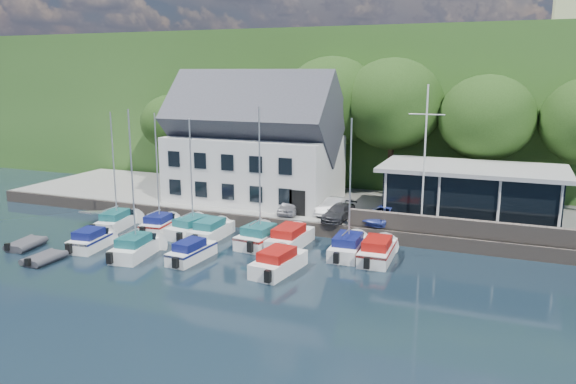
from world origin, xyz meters
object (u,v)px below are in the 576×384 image
(boat_r1_6, at_px, (350,191))
(car_white, at_px, (334,206))
(car_silver, at_px, (290,205))
(boat_r1_7, at_px, (378,248))
(car_dgrey, at_px, (339,212))
(boat_r2_1, at_px, (133,189))
(boat_r1_4, at_px, (260,180))
(dinghy_0, at_px, (26,243))
(boat_r1_3, at_px, (212,228))
(harbor_building, at_px, (254,150))
(boat_r2_3, at_px, (279,260))
(flagpole, at_px, (424,158))
(boat_r1_2, at_px, (191,178))
(boat_r1_5, at_px, (290,236))
(dinghy_1, at_px, (44,257))
(boat_r1_0, at_px, (114,174))
(boat_r1_1, at_px, (158,178))
(boat_r2_2, at_px, (192,250))
(boat_r2_0, at_px, (91,238))
(club_pavilion, at_px, (471,193))
(car_blue, at_px, (384,214))

(boat_r1_6, bearing_deg, car_white, 113.21)
(car_silver, bearing_deg, boat_r1_7, -41.36)
(car_white, height_order, car_dgrey, car_white)
(car_silver, bearing_deg, boat_r2_1, -128.92)
(boat_r1_4, height_order, dinghy_0, boat_r1_4)
(boat_r1_3, height_order, boat_r1_4, boat_r1_4)
(boat_r1_6, distance_m, boat_r1_7, 4.13)
(harbor_building, distance_m, boat_r2_3, 16.33)
(flagpole, distance_m, boat_r2_1, 19.73)
(boat_r1_4, bearing_deg, boat_r1_6, 9.89)
(boat_r2_3, bearing_deg, boat_r1_2, 158.74)
(car_dgrey, height_order, boat_r1_5, car_dgrey)
(flagpole, distance_m, boat_r1_5, 10.72)
(boat_r1_4, bearing_deg, boat_r2_1, -135.86)
(flagpole, bearing_deg, dinghy_1, -148.59)
(boat_r1_3, distance_m, dinghy_1, 11.34)
(car_dgrey, height_order, boat_r1_6, boat_r1_6)
(boat_r1_7, bearing_deg, boat_r1_5, 174.29)
(dinghy_0, bearing_deg, boat_r1_0, 59.33)
(boat_r1_6, height_order, dinghy_0, boat_r1_6)
(boat_r1_0, distance_m, boat_r1_1, 3.64)
(boat_r1_0, height_order, boat_r2_1, boat_r2_1)
(flagpole, distance_m, dinghy_1, 26.02)
(boat_r1_7, bearing_deg, boat_r2_2, -159.85)
(boat_r1_0, height_order, dinghy_1, boat_r1_0)
(boat_r1_0, relative_size, dinghy_0, 2.88)
(flagpole, height_order, boat_r2_1, flagpole)
(car_silver, xyz_separation_m, dinghy_0, (-14.80, -12.17, -1.27))
(boat_r1_5, distance_m, boat_r1_7, 6.25)
(boat_r2_3, bearing_deg, boat_r1_4, 133.98)
(car_white, relative_size, boat_r2_2, 0.70)
(flagpole, relative_size, dinghy_1, 3.63)
(boat_r2_3, bearing_deg, boat_r2_0, -170.27)
(car_white, bearing_deg, boat_r1_2, -134.34)
(boat_r1_0, bearing_deg, boat_r2_1, -51.52)
(boat_r1_2, height_order, boat_r1_6, boat_r1_6)
(club_pavilion, distance_m, boat_r2_1, 24.27)
(car_dgrey, distance_m, dinghy_0, 22.29)
(boat_r2_1, xyz_separation_m, dinghy_1, (-4.78, -3.15, -4.18))
(car_white, xyz_separation_m, car_dgrey, (0.84, -1.43, -0.06))
(car_white, xyz_separation_m, boat_r2_1, (-9.93, -11.73, 2.87))
(car_dgrey, height_order, boat_r2_0, car_dgrey)
(boat_r2_1, distance_m, dinghy_0, 9.30)
(car_silver, bearing_deg, car_blue, -8.29)
(car_silver, distance_m, boat_r1_4, 6.47)
(boat_r1_2, bearing_deg, boat_r1_4, 2.86)
(harbor_building, bearing_deg, car_blue, -16.33)
(boat_r1_0, xyz_separation_m, boat_r1_6, (18.46, 0.42, 0.08))
(boat_r2_3, bearing_deg, car_blue, 74.38)
(boat_r1_3, relative_size, boat_r2_3, 0.99)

